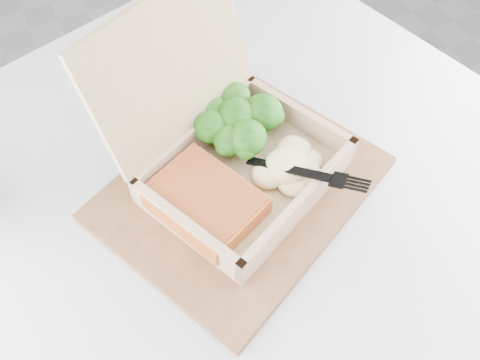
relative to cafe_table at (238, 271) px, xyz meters
name	(u,v)px	position (x,y,z in m)	size (l,w,h in m)	color
floor	(280,295)	(0.18, 0.12, -0.55)	(4.00, 4.00, 0.00)	gray
cafe_table	(238,271)	(0.00, 0.00, 0.00)	(1.04, 1.04, 0.75)	black
serving_tray	(240,188)	(0.01, 0.02, 0.20)	(0.33, 0.26, 0.01)	brown
takeout_container	(222,140)	(0.01, 0.06, 0.26)	(0.30, 0.30, 0.21)	tan
salmon_fillet	(205,201)	(-0.04, 0.00, 0.23)	(0.10, 0.13, 0.03)	#CF5C28
broccoli_pile	(236,122)	(0.04, 0.09, 0.24)	(0.12, 0.12, 0.04)	#317B1B
mashed_potatoes	(287,166)	(0.07, 0.00, 0.23)	(0.09, 0.08, 0.03)	beige
plastic_fork	(273,163)	(0.05, 0.01, 0.24)	(0.11, 0.14, 0.03)	black
receipt	(162,107)	(-0.02, 0.20, 0.19)	(0.08, 0.14, 0.00)	silver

